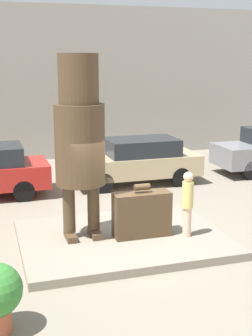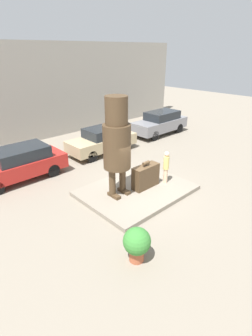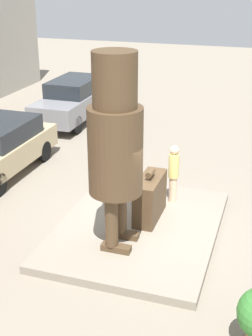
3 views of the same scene
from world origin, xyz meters
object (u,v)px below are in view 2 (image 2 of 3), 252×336
object	(u,v)px
giant_suitcase	(146,176)
parked_car_red	(19,163)
statue_figure	(117,140)
parked_car_grey	(160,122)
parked_car_tan	(103,140)
planter_pot	(137,243)
tourist	(166,166)

from	to	relation	value
giant_suitcase	parked_car_red	world-z (taller)	parked_car_red
statue_figure	parked_car_grey	distance (m)	10.05
parked_car_tan	statue_figure	bearing A→B (deg)	58.09
statue_figure	parked_car_grey	xyz separation A→B (m)	(8.61, 4.88, -1.74)
giant_suitcase	planter_pot	world-z (taller)	giant_suitcase
statue_figure	parked_car_tan	bearing A→B (deg)	58.09
parked_car_grey	planter_pot	size ratio (longest dim) A/B	3.96
parked_car_grey	planter_pot	bearing A→B (deg)	37.24
parked_car_red	parked_car_tan	size ratio (longest dim) A/B	1.03
giant_suitcase	tourist	world-z (taller)	tourist
parked_car_grey	tourist	bearing A→B (deg)	41.97
giant_suitcase	planter_pot	xyz separation A→B (m)	(-3.42, -2.84, -0.05)
tourist	parked_car_tan	size ratio (longest dim) A/B	0.36
tourist	parked_car_red	distance (m)	7.17
giant_suitcase	parked_car_grey	size ratio (longest dim) A/B	0.29
parked_car_red	planter_pot	distance (m)	7.90
parked_car_red	parked_car_tan	world-z (taller)	parked_car_red
statue_figure	parked_car_tan	xyz separation A→B (m)	(2.99, 4.80, -1.81)
statue_figure	parked_car_tan	size ratio (longest dim) A/B	0.96
giant_suitcase	tourist	distance (m)	1.11
parked_car_tan	parked_car_grey	size ratio (longest dim) A/B	0.95
statue_figure	parked_car_grey	bearing A→B (deg)	29.57
tourist	parked_car_tan	bearing A→B (deg)	83.65
tourist	planter_pot	bearing A→B (deg)	-150.56
giant_suitcase	parked_car_red	bearing A→B (deg)	126.22
parked_car_grey	planter_pot	xyz separation A→B (m)	(-10.66, -8.10, -0.23)
statue_figure	parked_car_red	world-z (taller)	statue_figure
tourist	parked_car_red	xyz separation A→B (m)	(-4.71, 5.39, -0.18)
parked_car_red	statue_figure	bearing A→B (deg)	116.61
statue_figure	parked_car_tan	distance (m)	5.93
parked_car_tan	parked_car_grey	bearing A→B (deg)	-179.11
parked_car_grey	statue_figure	bearing A→B (deg)	29.57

